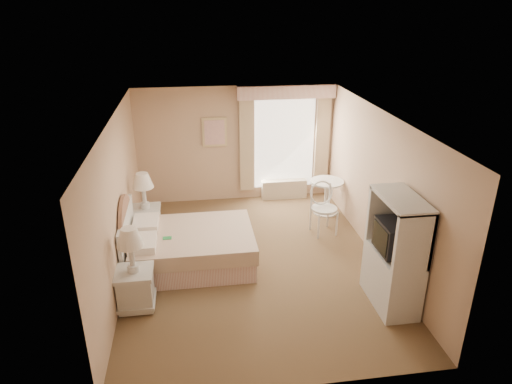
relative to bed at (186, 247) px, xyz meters
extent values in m
cube|color=brown|center=(1.13, -0.11, -0.33)|extent=(4.20, 5.50, 0.01)
cube|color=silver|center=(1.13, -0.11, 2.17)|extent=(4.20, 5.50, 0.01)
cube|color=tan|center=(1.13, 2.64, 0.92)|extent=(4.20, 0.01, 2.50)
cube|color=tan|center=(1.13, -2.86, 0.92)|extent=(4.20, 0.01, 2.50)
cube|color=tan|center=(-0.97, -0.11, 0.92)|extent=(0.01, 5.50, 2.50)
cube|color=tan|center=(3.23, -0.11, 0.92)|extent=(0.01, 5.50, 2.50)
cube|color=white|center=(2.18, 2.61, 0.92)|extent=(1.30, 0.02, 2.00)
cube|color=#CAAC8D|center=(1.35, 2.56, 0.92)|extent=(0.30, 0.08, 2.05)
cube|color=#CAAC8D|center=(3.01, 2.56, 0.92)|extent=(0.30, 0.08, 2.05)
cube|color=tan|center=(2.18, 2.52, 2.04)|extent=(2.05, 0.20, 0.28)
cube|color=beige|center=(2.18, 2.52, -0.12)|extent=(1.00, 0.22, 0.42)
cube|color=tan|center=(0.68, 2.61, 1.22)|extent=(0.52, 0.03, 0.62)
cube|color=beige|center=(0.68, 2.59, 1.22)|extent=(0.42, 0.02, 0.52)
cube|color=tan|center=(0.13, 0.00, -0.17)|extent=(1.92, 1.47, 0.33)
cube|color=#C1A890|center=(0.13, 0.00, 0.13)|extent=(1.98, 1.52, 0.26)
cube|color=white|center=(-0.65, -0.35, 0.31)|extent=(0.41, 0.57, 0.13)
cube|color=white|center=(-0.65, 0.35, 0.31)|extent=(0.41, 0.57, 0.13)
cube|color=#268D44|center=(-0.28, -0.14, 0.26)|extent=(0.14, 0.10, 0.01)
cube|color=silver|center=(-0.92, 0.00, 0.17)|extent=(0.06, 1.56, 1.01)
cylinder|color=#996B51|center=(-0.92, 0.00, 0.26)|extent=(0.05, 1.38, 1.38)
cube|color=silver|center=(-0.71, -1.07, -0.05)|extent=(0.48, 0.48, 0.52)
cube|color=silver|center=(-0.71, -1.07, 0.24)|extent=(0.52, 0.52, 0.06)
cube|color=silver|center=(-0.71, -1.07, -0.23)|extent=(0.52, 0.52, 0.05)
cylinder|color=silver|center=(-0.71, -1.07, 0.32)|extent=(0.17, 0.17, 0.10)
cylinder|color=silver|center=(-0.71, -1.07, 0.53)|extent=(0.07, 0.07, 0.42)
cone|color=white|center=(-0.71, -1.07, 0.81)|extent=(0.37, 0.37, 0.27)
cube|color=silver|center=(-0.71, 1.04, -0.05)|extent=(0.48, 0.48, 0.52)
cube|color=silver|center=(-0.71, 1.04, 0.24)|extent=(0.52, 0.52, 0.06)
cube|color=silver|center=(-0.71, 1.04, -0.23)|extent=(0.52, 0.52, 0.05)
cylinder|color=silver|center=(-0.71, 1.04, 0.32)|extent=(0.17, 0.17, 0.10)
cylinder|color=silver|center=(-0.71, 1.04, 0.53)|extent=(0.07, 0.07, 0.42)
cone|color=white|center=(-0.71, 1.04, 0.82)|extent=(0.38, 0.38, 0.27)
cylinder|color=silver|center=(2.88, 1.61, -0.32)|extent=(0.50, 0.50, 0.03)
cylinder|color=silver|center=(2.88, 1.61, 0.03)|extent=(0.08, 0.08, 0.68)
cylinder|color=silver|center=(2.88, 1.61, 0.36)|extent=(0.68, 0.68, 0.04)
cylinder|color=silver|center=(2.43, 0.54, -0.09)|extent=(0.03, 0.03, 0.49)
cylinder|color=silver|center=(2.79, 0.61, -0.09)|extent=(0.03, 0.03, 0.49)
cylinder|color=silver|center=(2.37, 0.91, -0.09)|extent=(0.03, 0.03, 0.49)
cylinder|color=silver|center=(2.73, 0.97, -0.09)|extent=(0.03, 0.03, 0.49)
cylinder|color=silver|center=(2.58, 0.76, 0.17)|extent=(0.55, 0.55, 0.04)
torus|color=silver|center=(2.56, 0.91, 0.43)|extent=(0.48, 0.19, 0.47)
cylinder|color=silver|center=(2.37, 0.91, 0.38)|extent=(0.03, 0.03, 0.44)
cylinder|color=silver|center=(2.73, 0.97, 0.38)|extent=(0.03, 0.03, 0.44)
cube|color=silver|center=(2.93, -1.49, 0.08)|extent=(0.51, 1.02, 0.83)
cube|color=silver|center=(2.93, -1.96, 0.91)|extent=(0.51, 0.07, 0.83)
cube|color=silver|center=(2.93, -1.02, 0.91)|extent=(0.51, 0.07, 0.83)
cube|color=silver|center=(2.93, -1.49, 1.33)|extent=(0.51, 1.02, 0.06)
cube|color=silver|center=(3.17, -1.49, 0.91)|extent=(0.04, 1.02, 0.83)
cube|color=black|center=(2.91, -1.49, 0.76)|extent=(0.44, 0.55, 0.44)
cube|color=black|center=(2.69, -1.49, 0.76)|extent=(0.02, 0.46, 0.37)
camera|label=1|loc=(0.20, -6.71, 3.79)|focal=32.00mm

